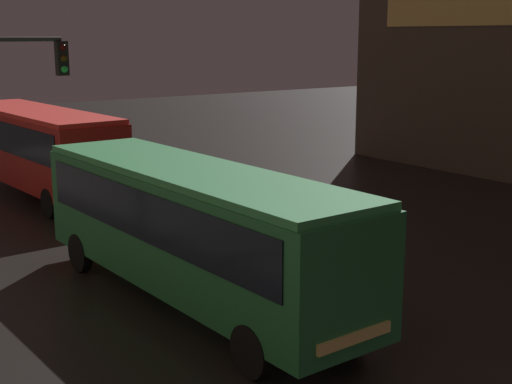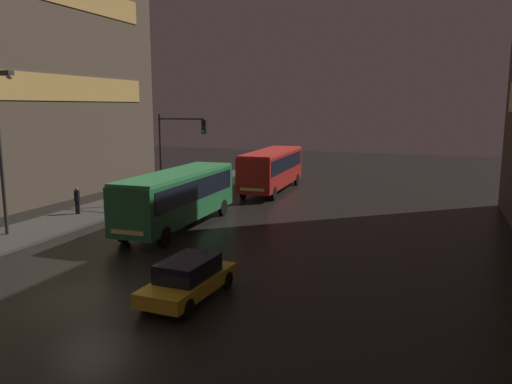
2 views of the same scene
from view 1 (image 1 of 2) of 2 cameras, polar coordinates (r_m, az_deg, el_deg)
name	(u,v)px [view 1 (image 1 of 2)]	position (r m, az deg, el deg)	size (l,w,h in m)	color
bus_near	(193,221)	(16.05, -5.08, -2.31)	(2.76, 10.33, 3.16)	#236B38
bus_far	(37,143)	(28.46, -17.08, 3.81)	(3.02, 10.40, 3.26)	#AD1E19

